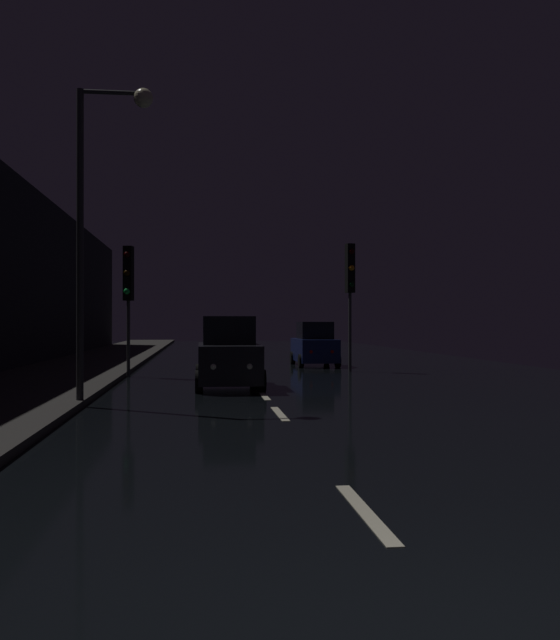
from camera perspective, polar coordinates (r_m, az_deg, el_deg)
name	(u,v)px	position (r m, az deg, el deg)	size (l,w,h in m)	color
ground	(241,369)	(28.38, -3.27, -4.05)	(25.25, 84.00, 0.02)	black
sidewalk_left	(79,368)	(28.73, -16.19, -3.83)	(4.40, 84.00, 0.15)	#33302D
lane_centerline	(288,423)	(13.18, 0.62, -8.45)	(0.16, 13.26, 0.01)	beige
traffic_light_far_left	(128,283)	(24.67, -12.38, 3.02)	(0.37, 0.48, 4.55)	#38383A
traffic_light_far_right	(350,278)	(26.94, 5.80, 3.42)	(0.35, 0.48, 4.94)	#38383A
streetlamp_overhead	(101,195)	(16.37, -14.53, 9.97)	(1.70, 0.44, 7.22)	#2D2D30
car_approaching_headlights	(228,355)	(20.16, -4.27, -2.90)	(1.90, 4.11, 2.07)	black
car_parked_right_far	(314,346)	(30.29, 2.85, -2.12)	(1.76, 3.82, 1.92)	#141E51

